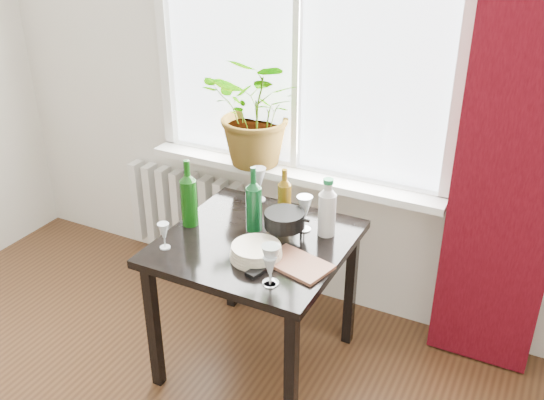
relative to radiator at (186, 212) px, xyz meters
The scene contains 19 objects.
window 1.43m from the radiator, ahead, with size 1.72×0.08×1.62m.
windowsill 0.87m from the radiator, ahead, with size 1.72×0.20×0.04m.
curtain 2.08m from the radiator, ahead, with size 0.50×0.12×2.56m.
radiator is the anchor object (origin of this frame).
table 1.09m from the radiator, 36.54° to the right, with size 0.85×0.85×0.74m.
potted_plant 0.96m from the radiator, ahead, with size 0.57×0.49×0.63m, color #207B25.
wine_bottle_left 0.97m from the radiator, 52.71° to the right, with size 0.08×0.08×0.35m, color #0D400C, non-canonical shape.
wine_bottle_right 1.10m from the radiator, 34.46° to the right, with size 0.08×0.08×0.33m, color #0C421C, non-canonical shape.
bottle_amber 1.08m from the radiator, 23.62° to the right, with size 0.07×0.07×0.28m, color brown, non-canonical shape.
cleaning_bottle 1.31m from the radiator, 20.93° to the right, with size 0.08×0.08×0.30m, color silver, non-canonical shape.
wineglass_front_right 1.49m from the radiator, 40.47° to the right, with size 0.08×0.08×0.19m, color silver, non-canonical shape.
wineglass_far_right 1.49m from the radiator, 40.83° to the right, with size 0.06×0.06×0.14m, color silver, non-canonical shape.
wineglass_back_center 1.19m from the radiator, 23.44° to the right, with size 0.08×0.08×0.19m, color silver, non-canonical shape.
wineglass_back_left 0.85m from the radiator, 20.97° to the right, with size 0.08×0.08×0.19m, color silver, non-canonical shape.
wineglass_front_left 1.11m from the radiator, 59.97° to the right, with size 0.05×0.05×0.13m, color silver, non-canonical shape.
plate_stack 1.27m from the radiator, 39.72° to the right, with size 0.24×0.24×0.06m, color beige.
fondue_pot 1.21m from the radiator, 30.46° to the right, with size 0.22×0.19×0.15m, color black, non-canonical shape.
tv_remote 1.36m from the radiator, 40.03° to the right, with size 0.05×0.18×0.02m, color black.
cutting_board 1.39m from the radiator, 33.60° to the right, with size 0.29×0.19×0.02m, color #905941.
Camera 1 is at (1.29, -0.62, 2.20)m, focal length 40.00 mm.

